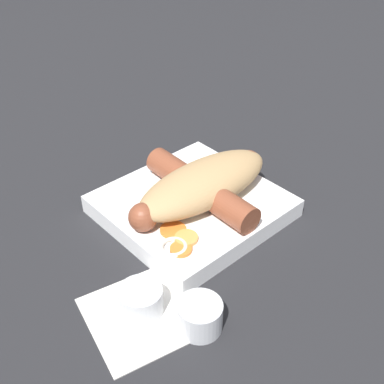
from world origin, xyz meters
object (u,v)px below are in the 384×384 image
bread_roll (204,183)px  condiment_cup_near (141,302)px  condiment_cup_far (200,317)px  food_tray (192,206)px  sausage (200,188)px

bread_roll → condiment_cup_near: bread_roll is taller
condiment_cup_near → condiment_cup_far: size_ratio=1.00×
bread_roll → food_tray: bearing=140.6°
food_tray → condiment_cup_far: bearing=-129.8°
food_tray → bread_roll: (0.01, -0.01, 0.04)m
sausage → condiment_cup_near: 0.17m
sausage → condiment_cup_near: bearing=-153.2°
sausage → condiment_cup_near: sausage is taller
bread_roll → sausage: (-0.01, 0.00, -0.01)m
bread_roll → condiment_cup_far: size_ratio=4.38×
sausage → bread_roll: bearing=-25.0°
condiment_cup_far → sausage: bearing=47.2°
condiment_cup_near → sausage: bearing=26.8°
bread_roll → condiment_cup_far: (-0.13, -0.13, -0.03)m
food_tray → sausage: 0.03m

